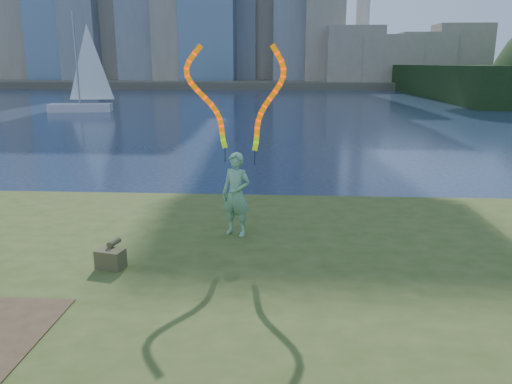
{
  "coord_description": "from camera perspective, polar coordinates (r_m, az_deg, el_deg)",
  "views": [
    {
      "loc": [
        2.48,
        -8.28,
        4.2
      ],
      "look_at": [
        1.92,
        1.0,
        1.8
      ],
      "focal_mm": 35.0,
      "sensor_mm": 36.0,
      "label": 1
    }
  ],
  "objects": [
    {
      "name": "ground",
      "position": [
        9.61,
        -12.11,
        -11.81
      ],
      "size": [
        320.0,
        320.0,
        0.0
      ],
      "primitive_type": "plane",
      "color": "#1B2843",
      "rests_on": "ground"
    },
    {
      "name": "grassy_knoll",
      "position": [
        7.54,
        -17.03,
        -17.05
      ],
      "size": [
        20.0,
        18.0,
        0.8
      ],
      "color": "#3A4A1A",
      "rests_on": "ground"
    },
    {
      "name": "far_shore",
      "position": [
        103.37,
        2.14,
        12.46
      ],
      "size": [
        320.0,
        40.0,
        1.2
      ],
      "primitive_type": "cube",
      "color": "#4B4637",
      "rests_on": "ground"
    },
    {
      "name": "woman_with_ribbons",
      "position": [
        9.94,
        -2.19,
        2.83
      ],
      "size": [
        1.91,
        0.87,
        4.08
      ],
      "rotation": [
        0.0,
        0.0,
        -0.42
      ],
      "color": "#12712A",
      "rests_on": "grassy_knoll"
    },
    {
      "name": "canvas_bag",
      "position": [
        8.97,
        -16.26,
        -7.21
      ],
      "size": [
        0.51,
        0.58,
        0.43
      ],
      "rotation": [
        0.0,
        0.0,
        -0.23
      ],
      "color": "#4B472B",
      "rests_on": "grassy_knoll"
    },
    {
      "name": "sailboat",
      "position": [
        47.97,
        -19.19,
        10.45
      ],
      "size": [
        5.81,
        2.68,
        8.72
      ],
      "rotation": [
        0.0,
        0.0,
        0.18
      ],
      "color": "silver",
      "rests_on": "ground"
    }
  ]
}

